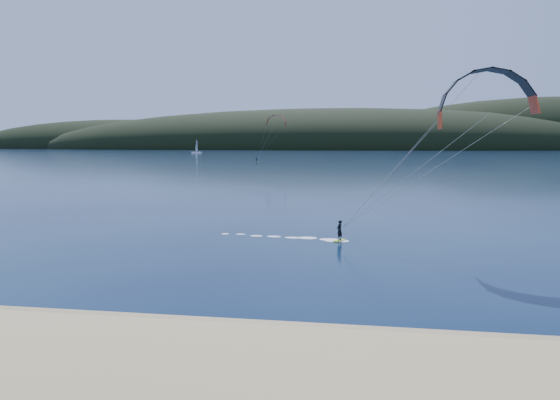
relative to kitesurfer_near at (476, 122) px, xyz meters
name	(u,v)px	position (x,y,z in m)	size (l,w,h in m)	color
ground	(200,376)	(-13.03, -23.24, -9.36)	(1800.00, 1800.00, 0.00)	black
wet_sand	(233,329)	(-13.03, -18.74, -9.31)	(220.00, 2.50, 0.10)	#987E58
headland	(365,149)	(-12.40, 722.05, -9.36)	(1200.00, 310.00, 140.00)	black
kitesurfer_near	(476,122)	(0.00, 0.00, 0.00)	(24.57, 6.04, 13.54)	#9DC917
kitesurfer_far	(276,126)	(-46.11, 182.06, 5.95)	(13.85, 4.81, 18.23)	#9DC917
sailboat	(197,152)	(-142.89, 370.55, -8.51)	(8.07, 5.19, 11.47)	white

